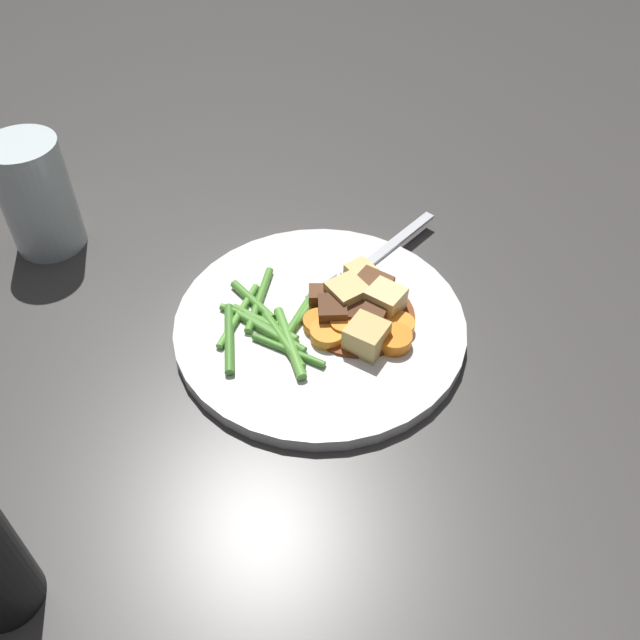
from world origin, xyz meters
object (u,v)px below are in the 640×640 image
object	(u,v)px
potato_chunk_2	(361,275)
potato_chunk_3	(347,296)
carrot_slice_1	(344,326)
carrot_slice_3	(394,339)
potato_chunk_1	(366,337)
carrot_slice_0	(399,326)
meat_chunk_1	(325,297)
meat_chunk_0	(332,308)
potato_chunk_0	(385,301)
meat_chunk_3	(375,316)
fork	(375,259)
water_glass	(37,196)
carrot_slice_4	(328,333)
dinner_plate	(320,325)
meat_chunk_2	(355,315)
meat_chunk_4	(372,289)
carrot_slice_2	(317,323)

from	to	relation	value
potato_chunk_2	potato_chunk_3	world-z (taller)	potato_chunk_3
carrot_slice_1	carrot_slice_3	xyz separation A→B (m)	(0.04, -0.01, -0.00)
carrot_slice_1	potato_chunk_1	world-z (taller)	potato_chunk_1
carrot_slice_0	meat_chunk_1	size ratio (longest dim) A/B	1.29
carrot_slice_3	meat_chunk_0	xyz separation A→B (m)	(-0.05, 0.03, 0.00)
carrot_slice_1	potato_chunk_0	size ratio (longest dim) A/B	0.80
carrot_slice_0	potato_chunk_3	bearing A→B (deg)	147.89
meat_chunk_3	fork	size ratio (longest dim) A/B	0.15
carrot_slice_0	meat_chunk_0	bearing A→B (deg)	166.01
meat_chunk_1	water_glass	size ratio (longest dim) A/B	0.19
carrot_slice_3	potato_chunk_3	distance (m)	0.06
carrot_slice_4	potato_chunk_3	bearing A→B (deg)	68.25
carrot_slice_3	potato_chunk_3	size ratio (longest dim) A/B	1.01
potato_chunk_3	water_glass	world-z (taller)	water_glass
carrot_slice_4	potato_chunk_2	size ratio (longest dim) A/B	1.31
potato_chunk_1	meat_chunk_0	size ratio (longest dim) A/B	1.12
meat_chunk_0	potato_chunk_2	bearing A→B (deg)	60.88
dinner_plate	carrot_slice_3	world-z (taller)	carrot_slice_3
meat_chunk_2	water_glass	world-z (taller)	water_glass
carrot_slice_4	potato_chunk_1	bearing A→B (deg)	-15.51
dinner_plate	carrot_slice_1	world-z (taller)	carrot_slice_1
carrot_slice_4	fork	bearing A→B (deg)	67.75
carrot_slice_3	meat_chunk_4	bearing A→B (deg)	107.41
carrot_slice_0	meat_chunk_1	bearing A→B (deg)	154.99
carrot_slice_1	meat_chunk_1	distance (m)	0.04
potato_chunk_3	meat_chunk_4	world-z (taller)	potato_chunk_3
potato_chunk_2	potato_chunk_3	distance (m)	0.03
dinner_plate	carrot_slice_3	distance (m)	0.07
meat_chunk_0	meat_chunk_4	xyz separation A→B (m)	(0.04, 0.03, -0.00)
dinner_plate	carrot_slice_3	xyz separation A→B (m)	(0.06, -0.03, 0.01)
dinner_plate	meat_chunk_3	bearing A→B (deg)	-3.11
carrot_slice_0	potato_chunk_2	xyz separation A→B (m)	(-0.03, 0.06, 0.00)
meat_chunk_4	carrot_slice_0	bearing A→B (deg)	-60.62
dinner_plate	potato_chunk_0	size ratio (longest dim) A/B	8.62
potato_chunk_0	meat_chunk_0	world-z (taller)	potato_chunk_0
potato_chunk_0	meat_chunk_2	bearing A→B (deg)	-151.25
meat_chunk_1	meat_chunk_2	distance (m)	0.04
carrot_slice_1	carrot_slice_2	world-z (taller)	carrot_slice_1
carrot_slice_1	carrot_slice_4	size ratio (longest dim) A/B	0.77
carrot_slice_3	water_glass	size ratio (longest dim) A/B	0.27
potato_chunk_0	potato_chunk_1	xyz separation A→B (m)	(-0.02, -0.04, -0.00)
potato_chunk_2	carrot_slice_3	bearing A→B (deg)	-69.96
meat_chunk_0	meat_chunk_3	world-z (taller)	meat_chunk_0
potato_chunk_1	potato_chunk_2	bearing A→B (deg)	93.00
potato_chunk_1	meat_chunk_4	bearing A→B (deg)	84.84
meat_chunk_4	potato_chunk_3	bearing A→B (deg)	-150.63
meat_chunk_1	meat_chunk_4	xyz separation A→B (m)	(0.04, 0.01, 0.00)
meat_chunk_3	carrot_slice_2	bearing A→B (deg)	-173.79
dinner_plate	meat_chunk_2	xyz separation A→B (m)	(0.03, -0.00, 0.01)
meat_chunk_2	carrot_slice_1	bearing A→B (deg)	-129.21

